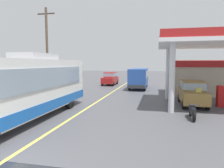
{
  "coord_description": "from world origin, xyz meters",
  "views": [
    {
      "loc": [
        4.72,
        -4.8,
        3.11
      ],
      "look_at": [
        1.5,
        10.0,
        1.6
      ],
      "focal_mm": 33.47,
      "sensor_mm": 36.0,
      "label": 1
    }
  ],
  "objects_px": {
    "pedestrian_near_pump": "(198,95)",
    "pedestrian_by_shop": "(188,93)",
    "motorcycle_parked_forecourt": "(192,111)",
    "car_trailing_behind_bus": "(110,78)",
    "coach_bus_main": "(25,89)",
    "minibus_opposing_lane": "(139,77)",
    "car_at_pump": "(192,92)"
  },
  "relations": [
    {
      "from": "minibus_opposing_lane",
      "to": "car_trailing_behind_bus",
      "type": "height_order",
      "value": "minibus_opposing_lane"
    },
    {
      "from": "car_trailing_behind_bus",
      "to": "minibus_opposing_lane",
      "type": "bearing_deg",
      "value": -38.27
    },
    {
      "from": "minibus_opposing_lane",
      "to": "pedestrian_by_shop",
      "type": "height_order",
      "value": "minibus_opposing_lane"
    },
    {
      "from": "car_at_pump",
      "to": "motorcycle_parked_forecourt",
      "type": "relative_size",
      "value": 2.33
    },
    {
      "from": "pedestrian_near_pump",
      "to": "car_trailing_behind_bus",
      "type": "distance_m",
      "value": 16.89
    },
    {
      "from": "car_at_pump",
      "to": "pedestrian_by_shop",
      "type": "bearing_deg",
      "value": -126.59
    },
    {
      "from": "car_at_pump",
      "to": "pedestrian_near_pump",
      "type": "relative_size",
      "value": 2.53
    },
    {
      "from": "coach_bus_main",
      "to": "pedestrian_by_shop",
      "type": "height_order",
      "value": "coach_bus_main"
    },
    {
      "from": "minibus_opposing_lane",
      "to": "pedestrian_near_pump",
      "type": "bearing_deg",
      "value": -64.35
    },
    {
      "from": "coach_bus_main",
      "to": "car_trailing_behind_bus",
      "type": "xyz_separation_m",
      "value": [
        0.36,
        19.29,
        -0.71
      ]
    },
    {
      "from": "motorcycle_parked_forecourt",
      "to": "car_trailing_behind_bus",
      "type": "xyz_separation_m",
      "value": [
        -8.6,
        17.09,
        0.57
      ]
    },
    {
      "from": "pedestrian_near_pump",
      "to": "car_trailing_behind_bus",
      "type": "xyz_separation_m",
      "value": [
        -9.45,
        13.99,
        0.08
      ]
    },
    {
      "from": "coach_bus_main",
      "to": "minibus_opposing_lane",
      "type": "xyz_separation_m",
      "value": [
        4.76,
        15.82,
        -0.25
      ]
    },
    {
      "from": "coach_bus_main",
      "to": "pedestrian_by_shop",
      "type": "bearing_deg",
      "value": 32.12
    },
    {
      "from": "pedestrian_near_pump",
      "to": "car_trailing_behind_bus",
      "type": "height_order",
      "value": "car_trailing_behind_bus"
    },
    {
      "from": "minibus_opposing_lane",
      "to": "car_trailing_behind_bus",
      "type": "distance_m",
      "value": 5.62
    },
    {
      "from": "car_at_pump",
      "to": "minibus_opposing_lane",
      "type": "bearing_deg",
      "value": 116.65
    },
    {
      "from": "car_trailing_behind_bus",
      "to": "pedestrian_near_pump",
      "type": "bearing_deg",
      "value": -55.96
    },
    {
      "from": "pedestrian_by_shop",
      "to": "car_trailing_behind_bus",
      "type": "xyz_separation_m",
      "value": [
        -8.82,
        13.53,
        0.08
      ]
    },
    {
      "from": "coach_bus_main",
      "to": "car_trailing_behind_bus",
      "type": "bearing_deg",
      "value": 88.94
    },
    {
      "from": "coach_bus_main",
      "to": "motorcycle_parked_forecourt",
      "type": "xyz_separation_m",
      "value": [
        8.96,
        2.2,
        -1.28
      ]
    },
    {
      "from": "motorcycle_parked_forecourt",
      "to": "pedestrian_by_shop",
      "type": "xyz_separation_m",
      "value": [
        0.22,
        3.56,
        0.49
      ]
    },
    {
      "from": "coach_bus_main",
      "to": "pedestrian_near_pump",
      "type": "distance_m",
      "value": 11.18
    },
    {
      "from": "coach_bus_main",
      "to": "pedestrian_near_pump",
      "type": "height_order",
      "value": "coach_bus_main"
    },
    {
      "from": "minibus_opposing_lane",
      "to": "pedestrian_by_shop",
      "type": "distance_m",
      "value": 11.0
    },
    {
      "from": "coach_bus_main",
      "to": "pedestrian_by_shop",
      "type": "distance_m",
      "value": 10.86
    },
    {
      "from": "minibus_opposing_lane",
      "to": "pedestrian_by_shop",
      "type": "relative_size",
      "value": 3.69
    },
    {
      "from": "pedestrian_by_shop",
      "to": "car_trailing_behind_bus",
      "type": "distance_m",
      "value": 16.15
    },
    {
      "from": "coach_bus_main",
      "to": "pedestrian_by_shop",
      "type": "relative_size",
      "value": 6.65
    },
    {
      "from": "coach_bus_main",
      "to": "car_at_pump",
      "type": "relative_size",
      "value": 2.63
    },
    {
      "from": "pedestrian_near_pump",
      "to": "pedestrian_by_shop",
      "type": "xyz_separation_m",
      "value": [
        -0.64,
        0.46,
        0.0
      ]
    },
    {
      "from": "motorcycle_parked_forecourt",
      "to": "car_trailing_behind_bus",
      "type": "relative_size",
      "value": 0.43
    }
  ]
}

